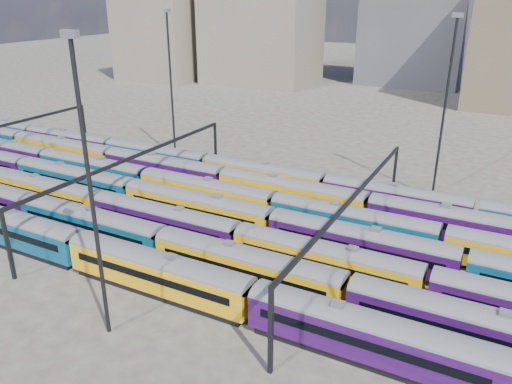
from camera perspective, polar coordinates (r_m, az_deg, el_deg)
The scene contains 13 objects.
ground at distance 60.62m, azimuth 1.49°, elevation -5.68°, with size 500.00×500.00×0.00m, color #433E39.
rake_0 at distance 45.44m, azimuth -0.36°, elevation -11.94°, with size 126.85×3.09×5.21m.
rake_1 at distance 47.12m, azimuth 10.45°, elevation -11.02°, with size 126.04×3.07×5.18m.
rake_2 at distance 56.08m, azimuth -2.08°, elevation -5.05°, with size 122.71×2.99×5.04m.
rake_3 at distance 59.24m, azimuth 1.86°, elevation -3.39°, with size 127.76×3.11×5.25m.
rake_4 at distance 64.26m, azimuth 2.03°, elevation -1.38°, with size 124.32×3.03×5.11m.
rake_5 at distance 68.36m, azimuth 3.99°, elevation 0.14°, with size 150.78×3.15×5.31m.
rake_6 at distance 80.30m, azimuth -5.77°, elevation 3.28°, with size 120.06×2.93×4.93m.
gantry_1 at distance 68.44m, azimuth -13.66°, elevation 3.15°, with size 0.35×40.35×8.03m.
gantry_2 at distance 54.48m, azimuth 11.04°, elevation -1.50°, with size 0.35×40.35×8.03m.
mast_1 at distance 89.51m, azimuth -9.72°, elevation 12.52°, with size 1.40×0.50×25.60m.
mast_2 at distance 41.31m, azimuth -18.47°, elevation 0.81°, with size 1.40×0.50×25.60m.
mast_3 at distance 74.15m, azimuth 20.84°, elevation 9.53°, with size 1.40×0.50×25.60m.
Camera 1 is at (23.60, -48.31, 28.00)m, focal length 35.00 mm.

